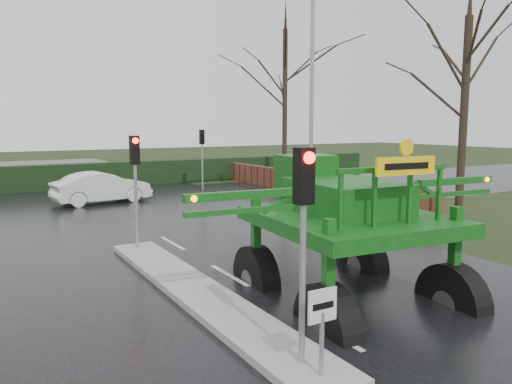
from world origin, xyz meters
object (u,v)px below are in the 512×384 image
traffic_signal_near (304,210)px  traffic_signal_far (202,146)px  traffic_signal_mid (135,167)px  street_light_right (307,77)px  crop_sprayer (323,218)px  white_sedan (102,203)px  keep_left_sign (322,318)px

traffic_signal_near → traffic_signal_far: bearing=69.6°
traffic_signal_mid → street_light_right: (9.49, 4.51, 3.40)m
traffic_signal_mid → traffic_signal_near: bearing=-90.0°
traffic_signal_mid → crop_sprayer: (1.40, -7.19, -0.47)m
street_light_right → crop_sprayer: street_light_right is taller
traffic_signal_far → traffic_signal_mid: bearing=58.1°
traffic_signal_mid → traffic_signal_far: (7.80, 12.52, 0.00)m
traffic_signal_far → white_sedan: bearing=20.3°
street_light_right → crop_sprayer: bearing=-124.7°
traffic_signal_mid → white_sedan: traffic_signal_mid is taller
crop_sprayer → traffic_signal_mid: bearing=106.4°
traffic_signal_far → street_light_right: 8.86m
white_sedan → keep_left_sign: bearing=168.3°
traffic_signal_near → white_sedan: 18.86m
traffic_signal_near → street_light_right: bearing=53.9°
traffic_signal_near → traffic_signal_mid: size_ratio=1.00×
keep_left_sign → traffic_signal_mid: size_ratio=0.38×
street_light_right → traffic_signal_far: bearing=101.9°
street_light_right → crop_sprayer: size_ratio=1.25×
traffic_signal_far → street_light_right: size_ratio=0.35×
traffic_signal_far → keep_left_sign: bearing=70.1°
traffic_signal_near → traffic_signal_mid: 8.50m
traffic_signal_near → traffic_signal_mid: same height
traffic_signal_near → traffic_signal_mid: bearing=90.0°
keep_left_sign → street_light_right: bearing=54.9°
keep_left_sign → crop_sprayer: bearing=52.1°
traffic_signal_near → street_light_right: 16.46m
traffic_signal_near → white_sedan: size_ratio=0.76×
keep_left_sign → traffic_signal_mid: (0.00, 8.99, 1.53)m
keep_left_sign → traffic_signal_near: traffic_signal_near is taller
keep_left_sign → traffic_signal_near: size_ratio=0.38×
street_light_right → white_sedan: (-8.14, 5.62, -5.99)m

